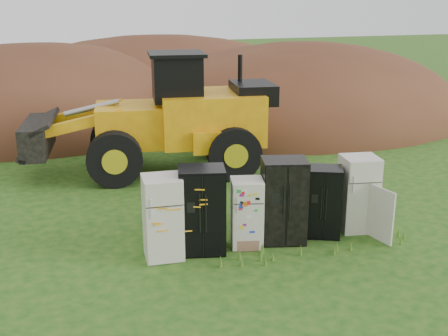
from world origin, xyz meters
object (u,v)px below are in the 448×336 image
at_px(fridge_black_side, 202,210).
at_px(fridge_dark_mid, 284,201).
at_px(fridge_sticker, 247,213).
at_px(wheel_loader, 147,114).
at_px(fridge_black_right, 323,202).
at_px(fridge_open_door, 358,193).
at_px(fridge_leftmost, 163,217).

relative_size(fridge_black_side, fridge_dark_mid, 0.99).
xyz_separation_m(fridge_sticker, fridge_dark_mid, (0.91, 0.00, 0.19)).
bearing_deg(wheel_loader, fridge_black_side, -81.87).
height_order(fridge_black_right, fridge_open_door, fridge_open_door).
distance_m(fridge_black_side, fridge_black_right, 2.97).
distance_m(fridge_leftmost, wheel_loader, 6.44).
bearing_deg(fridge_dark_mid, fridge_open_door, 15.77).
bearing_deg(fridge_open_door, fridge_black_right, -168.43).
distance_m(fridge_black_right, fridge_open_door, 0.98).
xyz_separation_m(fridge_leftmost, fridge_sticker, (1.94, -0.02, -0.13)).
xyz_separation_m(fridge_sticker, fridge_black_right, (1.92, 0.00, 0.05)).
bearing_deg(fridge_sticker, fridge_black_side, -169.13).
bearing_deg(fridge_dark_mid, fridge_black_right, 14.81).
bearing_deg(fridge_dark_mid, fridge_sticker, -165.01).
xyz_separation_m(fridge_black_right, fridge_open_door, (0.98, 0.03, 0.08)).
xyz_separation_m(fridge_black_side, fridge_dark_mid, (1.95, -0.05, 0.01)).
relative_size(fridge_sticker, wheel_loader, 0.20).
xyz_separation_m(fridge_leftmost, fridge_dark_mid, (2.85, -0.02, 0.06)).
distance_m(fridge_black_right, wheel_loader, 7.06).
distance_m(fridge_sticker, fridge_open_door, 2.90).
height_order(fridge_leftmost, fridge_black_side, fridge_black_side).
bearing_deg(fridge_open_door, fridge_black_side, -170.65).
bearing_deg(fridge_black_right, wheel_loader, 139.39).
distance_m(fridge_sticker, wheel_loader, 6.50).
height_order(fridge_leftmost, wheel_loader, wheel_loader).
xyz_separation_m(fridge_black_side, fridge_sticker, (1.04, -0.05, -0.18)).
bearing_deg(fridge_black_right, fridge_black_side, -156.63).
height_order(fridge_leftmost, fridge_sticker, fridge_leftmost).
bearing_deg(wheel_loader, fridge_sticker, -72.50).
xyz_separation_m(fridge_leftmost, fridge_black_right, (3.86, -0.02, -0.08)).
bearing_deg(fridge_black_right, fridge_dark_mid, -155.63).
relative_size(fridge_black_side, fridge_black_right, 1.15).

